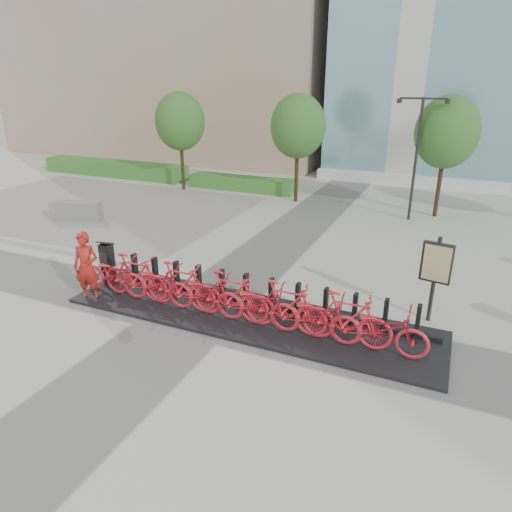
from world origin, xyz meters
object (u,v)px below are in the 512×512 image
at_px(kiosk, 108,262).
at_px(jersey_barrier, 77,211).
at_px(worker_red, 86,267).
at_px(map_sign, 436,267).
at_px(bike_0, 114,274).

relative_size(kiosk, jersey_barrier, 0.63).
xyz_separation_m(worker_red, map_sign, (8.58, 2.53, 0.50)).
distance_m(jersey_barrier, map_sign, 14.91).
relative_size(kiosk, worker_red, 0.67).
distance_m(kiosk, map_sign, 8.92).
height_order(kiosk, map_sign, map_sign).
relative_size(worker_red, map_sign, 0.87).
bearing_deg(jersey_barrier, worker_red, -63.51).
distance_m(bike_0, jersey_barrier, 8.27).
xyz_separation_m(kiosk, map_sign, (8.75, 1.54, 0.76)).
distance_m(kiosk, jersey_barrier, 7.46).
bearing_deg(bike_0, jersey_barrier, 50.95).
height_order(bike_0, worker_red, worker_red).
xyz_separation_m(kiosk, jersey_barrier, (-5.78, 4.70, -0.30)).
xyz_separation_m(bike_0, map_sign, (8.11, 2.05, 0.82)).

